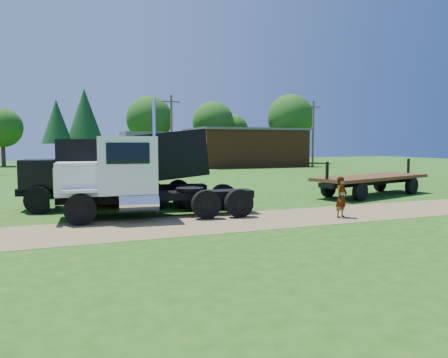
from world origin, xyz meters
name	(u,v)px	position (x,y,z in m)	size (l,w,h in m)	color
ground	(249,221)	(0.00, 0.00, 0.00)	(140.00, 140.00, 0.00)	#1E4A10
dirt_track	(249,220)	(0.00, 0.00, 0.01)	(120.00, 4.20, 0.01)	brown
white_semi_tractor	(129,177)	(-4.56, 2.50, 1.78)	(8.79, 3.62, 5.22)	black
black_dump_truck	(124,164)	(-4.26, 5.78, 2.18)	(9.33, 4.05, 3.96)	black
orange_pickup	(122,191)	(-4.22, 6.73, 0.72)	(2.38, 5.17, 1.44)	#C55C09
flatbed_trailer	(371,180)	(10.74, 5.16, 0.95)	(8.99, 4.79, 2.21)	#3C1E13
spectator_a	(341,197)	(4.04, -0.84, 0.89)	(0.65, 0.43, 1.78)	#999999
spectator_b	(143,190)	(-3.46, 4.86, 0.93)	(0.90, 0.70, 1.86)	#999999
brick_building	(245,147)	(18.00, 40.00, 2.66)	(15.40, 10.40, 5.30)	brown
tan_shed	(147,150)	(4.00, 40.00, 2.42)	(6.20, 5.40, 4.70)	tan
utility_poles	(172,131)	(6.00, 35.00, 4.71)	(42.20, 0.28, 9.00)	#4E442C
tree_row	(158,121)	(7.74, 49.61, 6.65)	(57.84, 12.60, 11.26)	#392417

